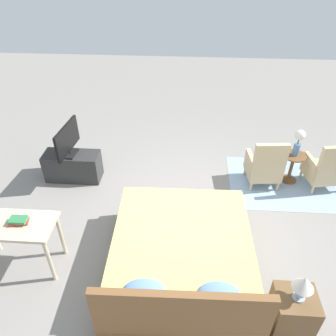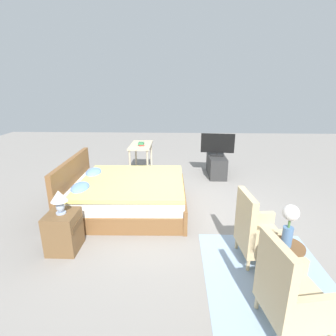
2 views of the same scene
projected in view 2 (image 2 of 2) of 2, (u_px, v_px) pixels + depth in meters
name	position (u px, v px, depth m)	size (l,w,h in m)	color
ground_plane	(182.00, 212.00, 4.73)	(16.00, 16.00, 0.00)	gray
floor_rug	(272.00, 286.00, 2.99)	(2.10, 1.50, 0.01)	#8EA8C6
bed	(126.00, 195.00, 4.72)	(1.82, 2.08, 0.96)	brown
armchair_by_window_left	(289.00, 293.00, 2.39)	(0.62, 0.62, 0.92)	#CCB284
armchair_by_window_right	(257.00, 233.00, 3.35)	(0.59, 0.59, 0.92)	#CCB284
side_table	(283.00, 261.00, 2.88)	(0.40, 0.40, 0.54)	brown
flower_vase	(290.00, 221.00, 2.73)	(0.17, 0.17, 0.48)	#4C709E
nightstand	(64.00, 232.00, 3.58)	(0.44, 0.41, 0.55)	brown
table_lamp	(59.00, 199.00, 3.43)	(0.22, 0.22, 0.33)	#9EADC6
tv_stand	(216.00, 165.00, 6.57)	(0.96, 0.40, 0.51)	#2D2D2D
tv_flatscreen	(218.00, 144.00, 6.40)	(0.23, 0.81, 0.55)	black
vanity_desk	(141.00, 149.00, 6.60)	(1.04, 0.52, 0.75)	beige
book_stack	(141.00, 144.00, 6.46)	(0.24, 0.17, 0.07)	#AD2823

